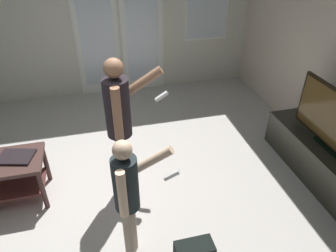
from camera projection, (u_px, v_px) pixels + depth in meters
ground_plane at (102, 204)px, 3.32m from camera, size 5.65×5.34×0.02m
wall_back_with_doors at (86, 11)px, 4.73m from camera, size 5.65×0.09×2.78m
tv_stand at (324, 165)px, 3.50m from camera, size 0.42×1.76×0.43m
person_adult at (120, 119)px, 2.99m from camera, size 0.64×0.41×1.52m
person_child at (128, 194)px, 2.41m from camera, size 0.53×0.33×1.24m
laptop_closed at (16, 157)px, 3.13m from camera, size 0.39×0.32×0.02m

